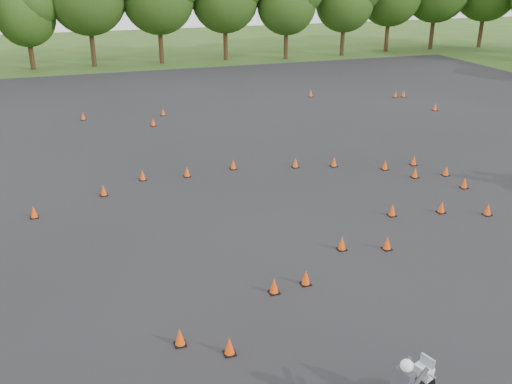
{
  "coord_description": "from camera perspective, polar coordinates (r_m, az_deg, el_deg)",
  "views": [
    {
      "loc": [
        -6.12,
        -14.35,
        9.08
      ],
      "look_at": [
        0.0,
        4.0,
        1.2
      ],
      "focal_mm": 40.0,
      "sensor_mm": 36.0,
      "label": 1
    }
  ],
  "objects": [
    {
      "name": "traffic_cones",
      "position": [
        22.59,
        -1.42,
        -0.91
      ],
      "size": [
        36.38,
        33.3,
        0.45
      ],
      "color": "#F7490A",
      "rests_on": "asphalt_pad"
    },
    {
      "name": "ground",
      "position": [
        18.05,
        4.06,
        -8.1
      ],
      "size": [
        140.0,
        140.0,
        0.0
      ],
      "primitive_type": "plane",
      "color": "#2D5119",
      "rests_on": "ground"
    },
    {
      "name": "treeline",
      "position": [
        51.17,
        -5.23,
        17.25
      ],
      "size": [
        86.86,
        32.88,
        10.95
      ],
      "color": "#254112",
      "rests_on": "ground"
    },
    {
      "name": "asphalt_pad",
      "position": [
        23.11,
        -1.57,
        -0.97
      ],
      "size": [
        62.0,
        62.0,
        0.0
      ],
      "primitive_type": "plane",
      "color": "black",
      "rests_on": "ground"
    }
  ]
}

